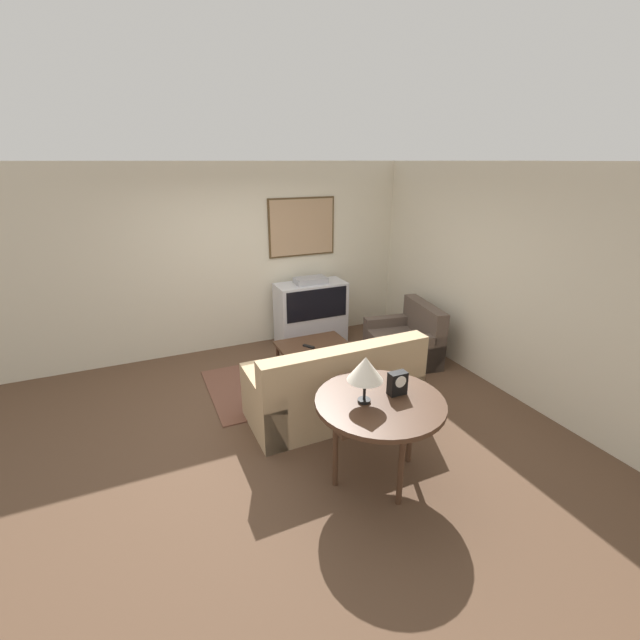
{
  "coord_description": "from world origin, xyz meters",
  "views": [
    {
      "loc": [
        -1.41,
        -4.01,
        2.71
      ],
      "look_at": [
        0.72,
        0.76,
        0.75
      ],
      "focal_mm": 24.0,
      "sensor_mm": 36.0,
      "label": 1
    }
  ],
  "objects": [
    {
      "name": "tv",
      "position": [
        1.01,
        1.76,
        0.49
      ],
      "size": [
        1.07,
        0.49,
        1.05
      ],
      "color": "silver",
      "rests_on": "ground_plane"
    },
    {
      "name": "console_table",
      "position": [
        0.34,
        -1.34,
        0.73
      ],
      "size": [
        1.11,
        1.11,
        0.8
      ],
      "color": "#472D1E",
      "rests_on": "ground_plane"
    },
    {
      "name": "wall_right",
      "position": [
        2.63,
        0.0,
        1.35
      ],
      "size": [
        0.06,
        12.0,
        2.7
      ],
      "color": "beige",
      "rests_on": "ground_plane"
    },
    {
      "name": "table_lamp",
      "position": [
        0.2,
        -1.3,
        1.1
      ],
      "size": [
        0.3,
        0.3,
        0.42
      ],
      "color": "black",
      "rests_on": "console_table"
    },
    {
      "name": "area_rug",
      "position": [
        0.51,
        0.68,
        0.01
      ],
      "size": [
        2.57,
        1.4,
        0.01
      ],
      "color": "brown",
      "rests_on": "ground_plane"
    },
    {
      "name": "couch",
      "position": [
        0.43,
        -0.29,
        0.34
      ],
      "size": [
        1.87,
        0.86,
        0.94
      ],
      "rotation": [
        0.0,
        0.0,
        3.15
      ],
      "color": "tan",
      "rests_on": "ground_plane"
    },
    {
      "name": "mantel_clock",
      "position": [
        0.53,
        -1.3,
        0.9
      ],
      "size": [
        0.16,
        0.1,
        0.21
      ],
      "color": "black",
      "rests_on": "console_table"
    },
    {
      "name": "wall_back",
      "position": [
        0.02,
        2.13,
        1.36
      ],
      "size": [
        12.0,
        0.1,
        2.7
      ],
      "color": "beige",
      "rests_on": "ground_plane"
    },
    {
      "name": "ground_plane",
      "position": [
        0.0,
        0.0,
        0.0
      ],
      "size": [
        12.0,
        12.0,
        0.0
      ],
      "primitive_type": "plane",
      "color": "brown"
    },
    {
      "name": "remote",
      "position": [
        0.5,
        0.63,
        0.47
      ],
      "size": [
        0.12,
        0.16,
        0.02
      ],
      "color": "black",
      "rests_on": "coffee_table"
    },
    {
      "name": "coffee_table",
      "position": [
        0.59,
        0.71,
        0.41
      ],
      "size": [
        0.91,
        0.58,
        0.46
      ],
      "color": "#472D1E",
      "rests_on": "ground_plane"
    },
    {
      "name": "armchair",
      "position": [
        1.98,
        0.61,
        0.27
      ],
      "size": [
        0.97,
        1.11,
        0.82
      ],
      "rotation": [
        0.0,
        0.0,
        -1.73
      ],
      "color": "brown",
      "rests_on": "ground_plane"
    }
  ]
}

